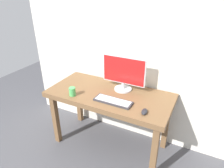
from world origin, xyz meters
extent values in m
plane|color=#4C4C51|center=(0.00, 0.00, 0.00)|extent=(6.00, 6.00, 0.00)
cube|color=silver|center=(0.00, 0.36, 1.50)|extent=(2.72, 0.04, 3.00)
cube|color=brown|center=(0.00, 0.00, 0.70)|extent=(1.38, 0.64, 0.06)
cube|color=brown|center=(-0.62, -0.25, 0.34)|extent=(0.06, 0.06, 0.67)
cube|color=brown|center=(0.62, -0.25, 0.34)|extent=(0.06, 0.06, 0.67)
cube|color=brown|center=(-0.62, 0.25, 0.34)|extent=(0.06, 0.06, 0.67)
cube|color=brown|center=(0.62, 0.25, 0.34)|extent=(0.06, 0.06, 0.67)
cylinder|color=silver|center=(0.10, 0.14, 0.74)|extent=(0.20, 0.20, 0.02)
cylinder|color=silver|center=(0.10, 0.14, 0.78)|extent=(0.04, 0.04, 0.07)
cube|color=silver|center=(0.10, 0.16, 0.96)|extent=(0.50, 0.02, 0.32)
cube|color=red|center=(0.10, 0.14, 0.96)|extent=(0.48, 0.01, 0.29)
cube|color=#333338|center=(0.12, -0.15, 0.74)|extent=(0.40, 0.14, 0.02)
cube|color=silver|center=(0.12, -0.15, 0.75)|extent=(0.37, 0.11, 0.00)
ellipsoid|color=#232328|center=(0.47, -0.19, 0.75)|extent=(0.07, 0.11, 0.03)
cylinder|color=#4CB259|center=(-0.34, -0.22, 0.78)|extent=(0.07, 0.07, 0.09)
camera|label=1|loc=(0.90, -1.73, 1.83)|focal=32.29mm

